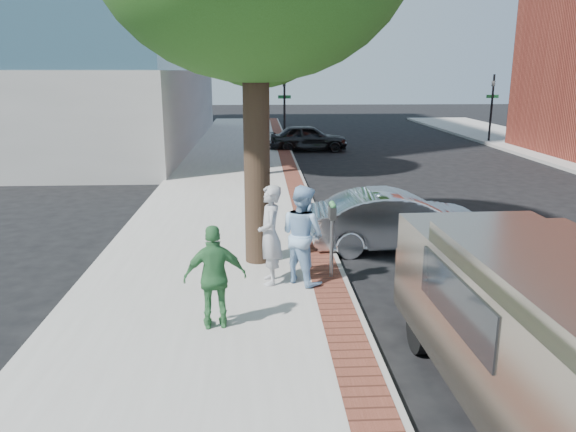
{
  "coord_description": "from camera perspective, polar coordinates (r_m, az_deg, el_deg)",
  "views": [
    {
      "loc": [
        -0.57,
        -9.21,
        3.98
      ],
      "look_at": [
        0.0,
        1.5,
        1.2
      ],
      "focal_mm": 35.0,
      "sensor_mm": 36.0,
      "label": 1
    }
  ],
  "objects": [
    {
      "name": "person_green",
      "position": [
        8.59,
        -7.42,
        -6.18
      ],
      "size": [
        0.99,
        0.51,
        1.62
      ],
      "primitive_type": "imported",
      "rotation": [
        0.0,
        0.0,
        3.26
      ],
      "color": "#387C43",
      "rests_on": "sidewalk"
    },
    {
      "name": "tree_far",
      "position": [
        21.25,
        -3.01,
        18.07
      ],
      "size": [
        4.8,
        4.8,
        7.14
      ],
      "color": "black",
      "rests_on": "sidewalk"
    },
    {
      "name": "person_officer",
      "position": [
        10.3,
        1.48,
        -1.88
      ],
      "size": [
        1.12,
        1.13,
        1.84
      ],
      "primitive_type": "imported",
      "rotation": [
        0.0,
        0.0,
        2.3
      ],
      "color": "#96C0E8",
      "rests_on": "sidewalk"
    },
    {
      "name": "office_base",
      "position": [
        33.65,
        -25.12,
        9.82
      ],
      "size": [
        18.2,
        22.2,
        4.0
      ],
      "primitive_type": "cube",
      "color": "gray",
      "rests_on": "ground"
    },
    {
      "name": "person_gray",
      "position": [
        10.25,
        -1.83,
        -1.94
      ],
      "size": [
        0.47,
        0.69,
        1.85
      ],
      "primitive_type": "imported",
      "rotation": [
        0.0,
        0.0,
        -1.53
      ],
      "color": "#A1A2A6",
      "rests_on": "sidewalk"
    },
    {
      "name": "sidewalk",
      "position": [
        17.67,
        -6.0,
        1.69
      ],
      "size": [
        5.0,
        60.0,
        0.15
      ],
      "primitive_type": "cube",
      "color": "#9E9991",
      "rests_on": "ground"
    },
    {
      "name": "parking_meter",
      "position": [
        10.53,
        4.5,
        -0.78
      ],
      "size": [
        0.12,
        0.32,
        1.47
      ],
      "color": "gray",
      "rests_on": "sidewalk"
    },
    {
      "name": "curb",
      "position": [
        17.72,
        2.27,
        1.79
      ],
      "size": [
        0.1,
        60.0,
        0.15
      ],
      "primitive_type": "cube",
      "color": "gray",
      "rests_on": "ground"
    },
    {
      "name": "signal_far",
      "position": [
        33.88,
        20.01,
        10.76
      ],
      "size": [
        0.7,
        0.15,
        3.8
      ],
      "color": "black",
      "rests_on": "ground"
    },
    {
      "name": "bg_car",
      "position": [
        28.84,
        2.06,
        7.95
      ],
      "size": [
        3.98,
        1.62,
        1.35
      ],
      "primitive_type": "imported",
      "rotation": [
        0.0,
        0.0,
        1.58
      ],
      "color": "black",
      "rests_on": "ground"
    },
    {
      "name": "brick_strip",
      "position": [
        17.67,
        1.14,
        2.03
      ],
      "size": [
        0.6,
        60.0,
        0.01
      ],
      "primitive_type": "cube",
      "color": "brown",
      "rests_on": "sidewalk"
    },
    {
      "name": "signal_near",
      "position": [
        31.29,
        -0.36,
        11.37
      ],
      "size": [
        0.7,
        0.15,
        3.8
      ],
      "color": "black",
      "rests_on": "ground"
    },
    {
      "name": "ground",
      "position": [
        10.05,
        0.46,
        -8.8
      ],
      "size": [
        120.0,
        120.0,
        0.0
      ],
      "primitive_type": "plane",
      "color": "black",
      "rests_on": "ground"
    },
    {
      "name": "sedan_silver",
      "position": [
        13.03,
        11.07,
        -0.44
      ],
      "size": [
        4.14,
        1.61,
        1.34
      ],
      "primitive_type": "imported",
      "rotation": [
        0.0,
        0.0,
        1.62
      ],
      "color": "silver",
      "rests_on": "ground"
    },
    {
      "name": "van",
      "position": [
        7.26,
        24.39,
        -10.1
      ],
      "size": [
        2.23,
        5.56,
        2.03
      ],
      "rotation": [
        0.0,
        0.0,
        0.02
      ],
      "color": "gray",
      "rests_on": "ground"
    }
  ]
}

